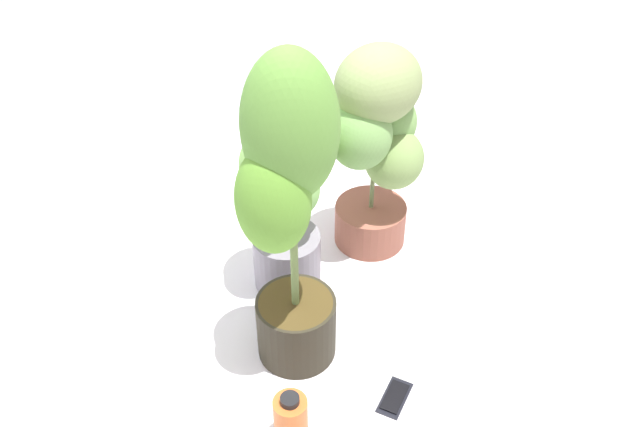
{
  "coord_description": "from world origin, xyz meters",
  "views": [
    {
      "loc": [
        -1.58,
        -0.77,
        1.77
      ],
      "look_at": [
        0.01,
        -0.02,
        0.33
      ],
      "focal_mm": 39.14,
      "sensor_mm": 36.0,
      "label": 1
    }
  ],
  "objects_px": {
    "potted_plant_front_left": "(288,205)",
    "potted_plant_front_right": "(377,138)",
    "potted_plant_center": "(286,176)",
    "nutrient_bottle": "(291,421)",
    "cell_phone": "(395,397)"
  },
  "relations": [
    {
      "from": "potted_plant_front_left",
      "to": "nutrient_bottle",
      "type": "distance_m",
      "value": 0.61
    },
    {
      "from": "potted_plant_center",
      "to": "potted_plant_front_right",
      "type": "bearing_deg",
      "value": -29.01
    },
    {
      "from": "potted_plant_center",
      "to": "cell_phone",
      "type": "bearing_deg",
      "value": -121.43
    },
    {
      "from": "potted_plant_front_left",
      "to": "nutrient_bottle",
      "type": "bearing_deg",
      "value": -154.0
    },
    {
      "from": "potted_plant_front_left",
      "to": "nutrient_bottle",
      "type": "relative_size",
      "value": 5.35
    },
    {
      "from": "cell_phone",
      "to": "nutrient_bottle",
      "type": "distance_m",
      "value": 0.35
    },
    {
      "from": "potted_plant_front_right",
      "to": "potted_plant_center",
      "type": "bearing_deg",
      "value": 150.99
    },
    {
      "from": "potted_plant_front_left",
      "to": "potted_plant_front_right",
      "type": "height_order",
      "value": "potted_plant_front_left"
    },
    {
      "from": "potted_plant_center",
      "to": "nutrient_bottle",
      "type": "height_order",
      "value": "potted_plant_center"
    },
    {
      "from": "potted_plant_front_left",
      "to": "cell_phone",
      "type": "bearing_deg",
      "value": -94.27
    },
    {
      "from": "nutrient_bottle",
      "to": "cell_phone",
      "type": "bearing_deg",
      "value": -39.82
    },
    {
      "from": "potted_plant_center",
      "to": "potted_plant_front_right",
      "type": "height_order",
      "value": "potted_plant_center"
    },
    {
      "from": "potted_plant_front_left",
      "to": "potted_plant_front_right",
      "type": "xyz_separation_m",
      "value": [
        0.62,
        -0.02,
        -0.14
      ]
    },
    {
      "from": "potted_plant_center",
      "to": "nutrient_bottle",
      "type": "xyz_separation_m",
      "value": [
        -0.58,
        -0.3,
        -0.37
      ]
    },
    {
      "from": "potted_plant_front_right",
      "to": "nutrient_bottle",
      "type": "xyz_separation_m",
      "value": [
        -0.91,
        -0.12,
        -0.37
      ]
    }
  ]
}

